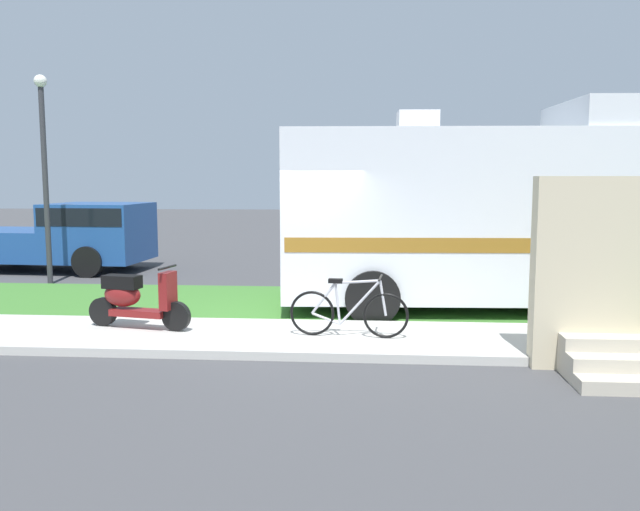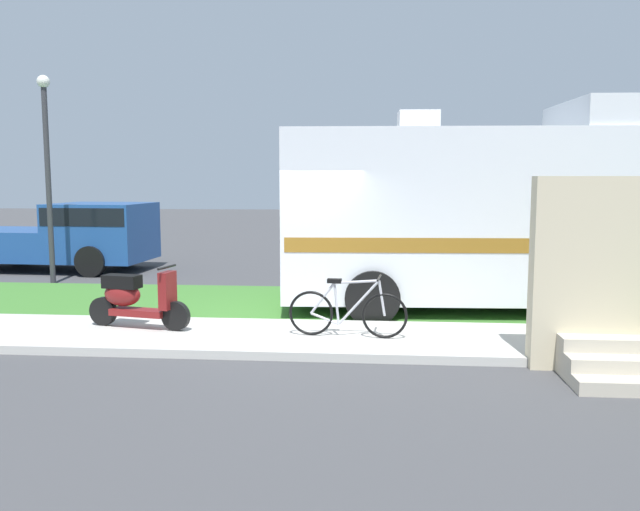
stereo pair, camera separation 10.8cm
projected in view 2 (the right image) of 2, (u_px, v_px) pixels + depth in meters
ground_plane at (287, 324)px, 10.59m from camera, size 80.00×80.00×0.00m
sidewalk at (275, 338)px, 9.40m from camera, size 24.00×2.00×0.12m
grass_strip at (298, 304)px, 12.07m from camera, size 24.00×3.40×0.08m
motorhome_rv at (479, 213)px, 11.47m from camera, size 6.77×3.00×3.69m
scooter at (135, 298)px, 9.74m from camera, size 1.67×0.61×0.97m
bicycle at (347, 311)px, 9.17m from camera, size 1.71×0.52×0.88m
pickup_truck_near at (71, 234)px, 16.69m from camera, size 5.19×2.44×1.75m
porch_steps at (617, 294)px, 7.84m from camera, size 2.00×1.26×2.40m
bottle_green at (596, 334)px, 8.94m from camera, size 0.06×0.06×0.26m
bottle_spare at (573, 332)px, 9.09m from camera, size 0.07×0.07×0.23m
street_lamp_post at (47, 160)px, 14.34m from camera, size 0.28×0.28×4.64m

